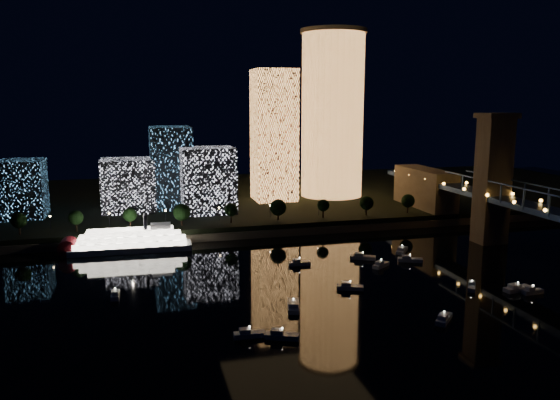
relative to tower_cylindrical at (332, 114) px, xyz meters
The scene contains 10 objects.
ground 152.83m from the tower_cylindrical, 103.16° to the right, with size 520.00×520.00×0.00m, color black.
far_bank 59.07m from the tower_cylindrical, 150.59° to the left, with size 420.00×160.00×5.00m, color black.
seawall 82.20m from the tower_cylindrical, 119.12° to the right, with size 420.00×6.00×3.00m, color #6B5E4C.
tower_cylindrical is the anchor object (origin of this frame).
tower_rectangular 34.28m from the tower_cylindrical, behind, with size 20.42×20.42×64.97m, color #FFA351.
midrise_blocks 100.45m from the tower_cylindrical, 169.63° to the right, with size 98.92×40.14×37.77m.
riverboat 132.93m from the tower_cylindrical, 146.84° to the right, with size 47.03×11.58×14.06m.
motorboats 139.78m from the tower_cylindrical, 105.21° to the right, with size 119.65×68.95×2.78m.
esplanade_trees 89.28m from the tower_cylindrical, 138.86° to the right, with size 165.95×6.96×8.98m.
street_lamps 90.78m from the tower_cylindrical, 144.77° to the right, with size 132.70×0.70×5.65m.
Camera 1 is at (-66.56, -128.93, 53.85)m, focal length 35.00 mm.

